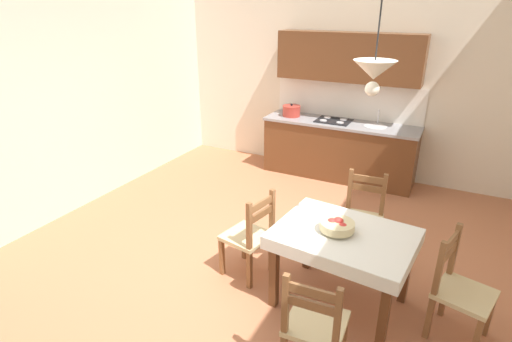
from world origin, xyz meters
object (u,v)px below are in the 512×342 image
object	(u,v)px
dining_chair_window_side	(459,291)
dining_table	(343,247)
dining_chair_camera_side	(315,326)
dining_chair_tv_side	(250,236)
pendant_lamp	(374,71)
kitchen_cabinetry	(341,124)
dining_chair_kitchen_side	(362,218)
fruit_bowl	(337,226)

from	to	relation	value
dining_chair_window_side	dining_table	bearing A→B (deg)	-176.53
dining_chair_camera_side	dining_table	bearing A→B (deg)	93.07
dining_chair_camera_side	dining_chair_tv_side	bearing A→B (deg)	138.91
dining_chair_window_side	dining_chair_camera_side	world-z (taller)	same
dining_chair_tv_side	pendant_lamp	xyz separation A→B (m)	(1.03, 0.04, 1.68)
kitchen_cabinetry	dining_chair_kitchen_side	xyz separation A→B (m)	(0.86, -2.04, -0.41)
kitchen_cabinetry	dining_chair_camera_side	size ratio (longest dim) A/B	2.52
kitchen_cabinetry	pendant_lamp	size ratio (longest dim) A/B	2.92
dining_chair_kitchen_side	dining_chair_window_side	world-z (taller)	same
kitchen_cabinetry	dining_chair_kitchen_side	bearing A→B (deg)	-67.21
kitchen_cabinetry	dining_chair_window_side	size ratio (longest dim) A/B	2.52
dining_table	dining_chair_tv_side	bearing A→B (deg)	179.07
fruit_bowl	dining_chair_kitchen_side	bearing A→B (deg)	87.95
dining_chair_window_side	dining_chair_tv_side	distance (m)	1.89
dining_table	dining_chair_kitchen_side	bearing A→B (deg)	92.09
dining_chair_window_side	dining_chair_camera_side	distance (m)	1.28
dining_chair_window_side	dining_chair_tv_side	xyz separation A→B (m)	(-1.89, -0.04, 0.00)
dining_chair_kitchen_side	dining_chair_tv_side	world-z (taller)	same
dining_table	dining_chair_camera_side	world-z (taller)	dining_chair_camera_side
dining_table	pendant_lamp	size ratio (longest dim) A/B	1.55
dining_chair_camera_side	dining_chair_tv_side	world-z (taller)	same
kitchen_cabinetry	fruit_bowl	bearing A→B (deg)	-74.39
dining_table	dining_chair_kitchen_side	world-z (taller)	dining_chair_kitchen_side
dining_chair_window_side	fruit_bowl	bearing A→B (deg)	-175.98
dining_chair_window_side	dining_chair_camera_side	xyz separation A→B (m)	(-0.91, -0.90, 0.00)
kitchen_cabinetry	dining_table	distance (m)	3.09
kitchen_cabinetry	dining_chair_window_side	xyz separation A→B (m)	(1.85, -2.89, -0.41)
pendant_lamp	fruit_bowl	bearing A→B (deg)	-155.88
dining_table	dining_chair_kitchen_side	distance (m)	0.91
dining_chair_camera_side	fruit_bowl	bearing A→B (deg)	97.62
dining_table	fruit_bowl	distance (m)	0.22
dining_table	dining_chair_window_side	world-z (taller)	dining_chair_window_side
kitchen_cabinetry	dining_chair_window_side	world-z (taller)	kitchen_cabinetry
kitchen_cabinetry	dining_chair_kitchen_side	size ratio (longest dim) A/B	2.52
dining_chair_kitchen_side	dining_chair_window_side	distance (m)	1.30
dining_chair_kitchen_side	fruit_bowl	size ratio (longest dim) A/B	3.10
dining_table	pendant_lamp	distance (m)	1.52
dining_table	dining_chair_tv_side	distance (m)	0.95
kitchen_cabinetry	dining_chair_kitchen_side	world-z (taller)	kitchen_cabinetry
dining_chair_kitchen_side	dining_chair_tv_side	distance (m)	1.26
dining_table	dining_chair_window_side	distance (m)	0.97
dining_chair_kitchen_side	dining_table	bearing A→B (deg)	-87.91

